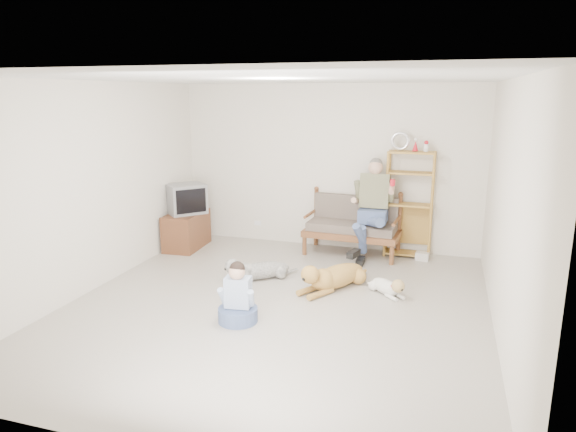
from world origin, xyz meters
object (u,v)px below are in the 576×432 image
(tv_stand, at_px, (186,230))
(golden_retriever, at_px, (332,277))
(etagere, at_px, (409,203))
(loveseat, at_px, (353,224))

(tv_stand, relative_size, golden_retriever, 0.75)
(etagere, bearing_deg, loveseat, -172.63)
(loveseat, xyz_separation_m, golden_retriever, (0.03, -1.65, -0.32))
(etagere, distance_m, golden_retriever, 2.07)
(etagere, height_order, golden_retriever, etagere)
(loveseat, relative_size, golden_retriever, 1.25)
(etagere, relative_size, tv_stand, 2.13)
(loveseat, xyz_separation_m, tv_stand, (-2.73, -0.52, -0.19))
(tv_stand, bearing_deg, etagere, 7.14)
(loveseat, xyz_separation_m, etagere, (0.86, 0.11, 0.38))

